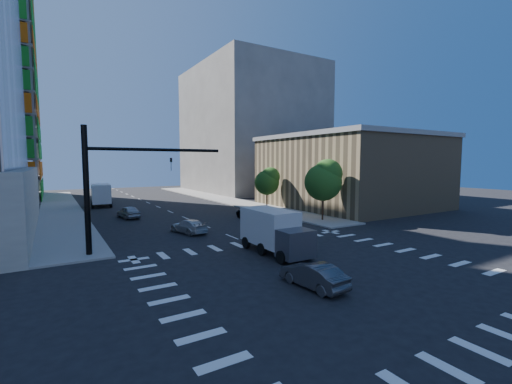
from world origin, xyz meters
TOP-DOWN VIEW (x-y plane):
  - ground at (0.00, 0.00)m, footprint 160.00×160.00m
  - road_markings at (0.00, 0.00)m, footprint 20.00×20.00m
  - sidewalk_ne at (12.50, 40.00)m, footprint 5.00×60.00m
  - sidewalk_nw at (-12.50, 40.00)m, footprint 5.00×60.00m
  - commercial_building at (25.00, 22.00)m, footprint 20.50×22.50m
  - bg_building_ne at (27.00, 55.00)m, footprint 24.00×30.00m
  - signal_mast_nw at (-10.00, 11.50)m, footprint 10.20×0.40m
  - tree_south at (12.63, 13.90)m, footprint 4.16×4.16m
  - tree_north at (12.93, 25.90)m, footprint 3.54×3.52m
  - car_nb_far at (6.45, 18.98)m, footprint 2.57×4.89m
  - car_sb_near at (-2.70, 15.53)m, footprint 2.76×4.67m
  - car_sb_mid at (-5.81, 27.42)m, footprint 2.32×4.50m
  - car_sb_cross at (-1.97, -1.26)m, footprint 1.70×4.11m
  - box_truck_near at (0.16, 5.22)m, footprint 2.62×5.97m
  - box_truck_far at (-7.12, 41.55)m, footprint 3.22×6.60m

SIDE VIEW (x-z plane):
  - ground at x=0.00m, z-range 0.00..0.00m
  - road_markings at x=0.00m, z-range 0.00..0.01m
  - sidewalk_ne at x=12.50m, z-range 0.00..0.15m
  - sidewalk_nw at x=-12.50m, z-range 0.00..0.15m
  - car_sb_near at x=-2.70m, z-range 0.00..1.27m
  - car_nb_far at x=6.45m, z-range 0.00..1.31m
  - car_sb_cross at x=-1.97m, z-range 0.00..1.32m
  - car_sb_mid at x=-5.81m, z-range 0.00..1.46m
  - box_truck_near at x=0.16m, z-range -0.18..2.94m
  - box_truck_far at x=-7.12m, z-range -0.19..3.17m
  - tree_north at x=12.93m, z-range 1.10..6.88m
  - tree_south at x=12.63m, z-range 1.27..8.10m
  - commercial_building at x=25.00m, z-range 0.01..10.61m
  - signal_mast_nw at x=-10.00m, z-range 0.99..9.99m
  - bg_building_ne at x=27.00m, z-range 0.00..28.00m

